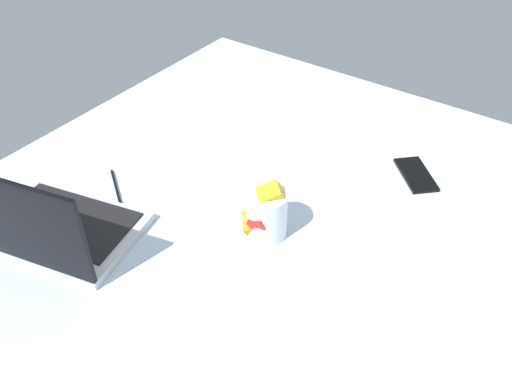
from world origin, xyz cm
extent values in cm
cube|color=silver|center=(0.00, 0.00, 9.00)|extent=(180.00, 140.00, 18.00)
cube|color=#B7BABC|center=(54.40, 33.18, 19.00)|extent=(37.26, 29.71, 2.00)
cube|color=black|center=(54.73, 31.71, 20.20)|extent=(32.04, 22.98, 0.40)
cube|color=black|center=(51.97, 43.91, 30.50)|extent=(32.41, 8.26, 21.00)
cylinder|color=silver|center=(17.58, 7.27, 23.50)|extent=(9.00, 9.00, 11.00)
cube|color=orange|center=(19.30, 8.97, 21.51)|extent=(7.02, 7.54, 6.30)
cube|color=red|center=(17.89, 9.14, 24.12)|extent=(5.56, 6.57, 5.24)
cube|color=#268C33|center=(17.53, 7.25, 26.73)|extent=(5.76, 4.86, 5.32)
cube|color=yellow|center=(16.90, 7.14, 29.34)|extent=(6.11, 7.10, 6.59)
cube|color=black|center=(-1.58, -31.34, 18.40)|extent=(14.60, 14.81, 0.80)
cube|color=black|center=(55.44, 16.32, 18.30)|extent=(14.27, 10.25, 0.60)
camera|label=1|loc=(-31.44, 81.30, 102.25)|focal=38.46mm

